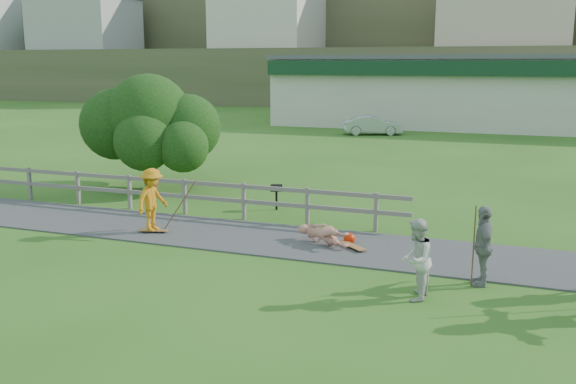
# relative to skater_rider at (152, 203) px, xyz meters

# --- Properties ---
(ground) EXTENTS (260.00, 260.00, 0.00)m
(ground) POSITION_rel_skater_rider_xyz_m (3.64, -0.93, -0.86)
(ground) COLOR #2A5618
(ground) RESTS_ON ground
(path) EXTENTS (34.00, 3.00, 0.04)m
(path) POSITION_rel_skater_rider_xyz_m (3.64, 0.57, -0.84)
(path) COLOR #3B3B3E
(path) RESTS_ON ground
(fence) EXTENTS (15.05, 0.10, 1.10)m
(fence) POSITION_rel_skater_rider_xyz_m (-0.97, 2.37, -0.13)
(fence) COLOR #645F58
(fence) RESTS_ON ground
(strip_mall) EXTENTS (32.50, 10.75, 5.10)m
(strip_mall) POSITION_rel_skater_rider_xyz_m (7.64, 34.01, 1.72)
(strip_mall) COLOR beige
(strip_mall) RESTS_ON ground
(skater_rider) EXTENTS (0.78, 1.18, 1.71)m
(skater_rider) POSITION_rel_skater_rider_xyz_m (0.00, 0.00, 0.00)
(skater_rider) COLOR #C77A12
(skater_rider) RESTS_ON ground
(skater_fallen) EXTENTS (1.07, 1.60, 0.58)m
(skater_fallen) POSITION_rel_skater_rider_xyz_m (4.70, 0.55, -0.56)
(skater_fallen) COLOR #B57564
(skater_fallen) RESTS_ON ground
(spectator_a) EXTENTS (0.64, 0.81, 1.64)m
(spectator_a) POSITION_rel_skater_rider_xyz_m (7.54, -2.44, -0.04)
(spectator_a) COLOR beige
(spectator_a) RESTS_ON ground
(spectator_b) EXTENTS (0.63, 1.07, 1.71)m
(spectator_b) POSITION_rel_skater_rider_xyz_m (8.70, -1.11, -0.00)
(spectator_b) COLOR gray
(spectator_b) RESTS_ON ground
(car_silver) EXTENTS (3.96, 2.50, 1.23)m
(car_silver) POSITION_rel_skater_rider_xyz_m (0.02, 25.94, -0.24)
(car_silver) COLOR #A9ADB1
(car_silver) RESTS_ON ground
(tree) EXTENTS (4.98, 4.98, 3.86)m
(tree) POSITION_rel_skater_rider_xyz_m (-3.54, 5.49, 1.07)
(tree) COLOR black
(tree) RESTS_ON ground
(bbq) EXTENTS (0.45, 0.40, 0.81)m
(bbq) POSITION_rel_skater_rider_xyz_m (2.09, 3.87, -0.45)
(bbq) COLOR black
(bbq) RESTS_ON ground
(longboard_rider) EXTENTS (0.82, 0.39, 0.09)m
(longboard_rider) POSITION_rel_skater_rider_xyz_m (0.00, 0.00, -0.81)
(longboard_rider) COLOR #905E2F
(longboard_rider) RESTS_ON ground
(longboard_fallen) EXTENTS (0.86, 0.78, 0.10)m
(longboard_fallen) POSITION_rel_skater_rider_xyz_m (5.50, 0.45, -0.80)
(longboard_fallen) COLOR #905E2F
(longboard_fallen) RESTS_ON ground
(helmet) EXTENTS (0.30, 0.30, 0.30)m
(helmet) POSITION_rel_skater_rider_xyz_m (5.30, 0.90, -0.70)
(helmet) COLOR #BD2305
(helmet) RESTS_ON ground
(pole_rider) EXTENTS (0.03, 0.03, 1.81)m
(pole_rider) POSITION_rel_skater_rider_xyz_m (0.60, 0.40, 0.05)
(pole_rider) COLOR brown
(pole_rider) RESTS_ON ground
(pole_spec_left) EXTENTS (0.03, 0.03, 1.73)m
(pole_spec_left) POSITION_rel_skater_rider_xyz_m (8.53, -1.26, 0.01)
(pole_spec_left) COLOR brown
(pole_spec_left) RESTS_ON ground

